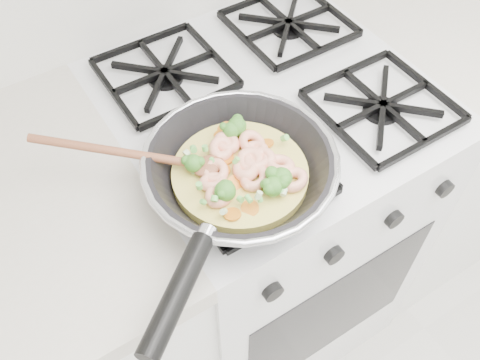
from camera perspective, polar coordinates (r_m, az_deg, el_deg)
stove at (r=1.38m, az=2.46°, el=-4.44°), size 0.60×0.60×0.92m
counter_right at (r=1.81m, az=24.06°, el=7.14°), size 1.00×0.60×0.90m
skillet at (r=0.83m, az=-0.15°, el=0.98°), size 0.43×0.41×0.10m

